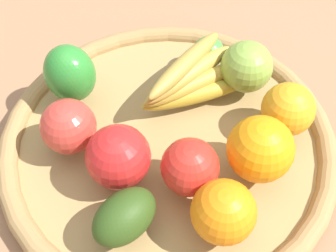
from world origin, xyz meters
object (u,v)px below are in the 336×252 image
at_px(orange_1, 223,212).
at_px(apple_2, 68,126).
at_px(orange_0, 260,149).
at_px(bell_pepper, 70,73).
at_px(lime_0, 209,52).
at_px(apple_3, 118,157).
at_px(banana_bunch, 191,79).
at_px(apple_0, 247,67).
at_px(avocado, 124,217).
at_px(orange_2, 288,109).
at_px(apple_1, 190,167).

xyz_separation_m(orange_1, apple_2, (-0.19, 0.12, -0.00)).
bearing_deg(orange_0, bell_pepper, 153.10).
relative_size(lime_0, apple_3, 0.60).
xyz_separation_m(lime_0, orange_0, (0.05, -0.19, 0.02)).
bearing_deg(orange_0, banana_bunch, 122.20).
distance_m(orange_1, orange_0, 0.10).
bearing_deg(bell_pepper, banana_bunch, 40.19).
relative_size(lime_0, apple_0, 0.64).
bearing_deg(avocado, orange_0, 27.25).
distance_m(apple_0, bell_pepper, 0.25).
bearing_deg(orange_0, avocado, -152.75).
relative_size(avocado, lime_0, 1.74).
height_order(orange_0, bell_pepper, bell_pepper).
height_order(banana_bunch, apple_3, apple_3).
xyz_separation_m(orange_2, apple_1, (-0.13, -0.09, 0.00)).
xyz_separation_m(orange_0, apple_3, (-0.17, -0.01, -0.00)).
bearing_deg(banana_bunch, orange_0, -57.80).
relative_size(banana_bunch, apple_2, 2.23).
bearing_deg(orange_2, lime_0, 128.96).
height_order(banana_bunch, bell_pepper, bell_pepper).
height_order(avocado, orange_2, orange_2).
bearing_deg(bell_pepper, apple_2, -44.58).
xyz_separation_m(avocado, orange_0, (0.16, 0.08, 0.01)).
bearing_deg(orange_2, apple_2, -174.22).
relative_size(apple_2, orange_2, 1.01).
height_order(orange_0, orange_2, orange_0).
bearing_deg(orange_2, apple_3, -160.35).
bearing_deg(orange_0, orange_2, 55.87).
xyz_separation_m(banana_bunch, lime_0, (0.03, 0.06, -0.01)).
bearing_deg(lime_0, orange_0, -74.65).
relative_size(avocado, orange_2, 1.16).
relative_size(apple_0, bell_pepper, 0.86).
relative_size(apple_0, apple_1, 1.04).
xyz_separation_m(bell_pepper, orange_2, (0.29, -0.06, -0.01)).
xyz_separation_m(apple_0, orange_2, (0.05, -0.08, -0.00)).
bearing_deg(banana_bunch, orange_2, -25.00).
height_order(apple_3, bell_pepper, bell_pepper).
xyz_separation_m(apple_3, bell_pepper, (-0.08, 0.13, 0.00)).
height_order(orange_1, apple_1, orange_1).
relative_size(avocado, apple_3, 1.03).
distance_m(banana_bunch, apple_2, 0.18).
distance_m(orange_0, orange_2, 0.08).
bearing_deg(apple_2, apple_1, -21.59).
height_order(apple_3, orange_2, apple_3).
relative_size(apple_2, apple_3, 0.90).
height_order(banana_bunch, lime_0, banana_bunch).
distance_m(orange_1, lime_0, 0.27).
distance_m(avocado, bell_pepper, 0.22).
bearing_deg(apple_0, orange_2, -58.61).
relative_size(orange_1, bell_pepper, 0.87).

